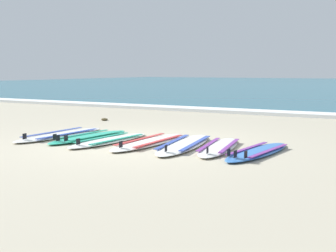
# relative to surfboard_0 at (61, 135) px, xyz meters

# --- Properties ---
(ground_plane) EXTENTS (80.00, 80.00, 0.00)m
(ground_plane) POSITION_rel_surfboard_0_xyz_m (1.88, 0.00, -0.04)
(ground_plane) COLOR #B7AD93
(wave_foam_strip) EXTENTS (80.00, 0.90, 0.11)m
(wave_foam_strip) POSITION_rel_surfboard_0_xyz_m (1.88, 6.61, 0.02)
(wave_foam_strip) COLOR white
(wave_foam_strip) RESTS_ON ground
(surfboard_0) EXTENTS (0.71, 2.46, 0.18)m
(surfboard_0) POSITION_rel_surfboard_0_xyz_m (0.00, 0.00, 0.00)
(surfboard_0) COLOR white
(surfboard_0) RESTS_ON ground
(surfboard_1) EXTENTS (0.71, 2.22, 0.18)m
(surfboard_1) POSITION_rel_surfboard_0_xyz_m (0.73, 0.05, 0.00)
(surfboard_1) COLOR #2DB793
(surfboard_1) RESTS_ON ground
(surfboard_2) EXTENTS (0.73, 2.20, 0.18)m
(surfboard_2) POSITION_rel_surfboard_0_xyz_m (1.35, -0.11, 0.00)
(surfboard_2) COLOR white
(surfboard_2) RESTS_ON ground
(surfboard_3) EXTENTS (0.66, 2.38, 0.18)m
(surfboard_3) POSITION_rel_surfboard_0_xyz_m (2.13, 0.10, 0.00)
(surfboard_3) COLOR white
(surfboard_3) RESTS_ON ground
(surfboard_4) EXTENTS (0.97, 2.52, 0.18)m
(surfboard_4) POSITION_rel_surfboard_0_xyz_m (2.82, 0.17, -0.00)
(surfboard_4) COLOR white
(surfboard_4) RESTS_ON ground
(surfboard_5) EXTENTS (0.84, 2.15, 0.18)m
(surfboard_5) POSITION_rel_surfboard_0_xyz_m (3.49, 0.22, 0.00)
(surfboard_5) COLOR white
(surfboard_5) RESTS_ON ground
(surfboard_6) EXTENTS (0.80, 2.14, 0.18)m
(surfboard_6) POSITION_rel_surfboard_0_xyz_m (4.23, 0.10, 0.00)
(surfboard_6) COLOR #3875CC
(surfboard_6) RESTS_ON ground
(seaweed_clump_near_shoreline) EXTENTS (0.20, 0.16, 0.07)m
(seaweed_clump_near_shoreline) POSITION_rel_surfboard_0_xyz_m (-0.93, 2.76, -0.00)
(seaweed_clump_near_shoreline) COLOR #4C4228
(seaweed_clump_near_shoreline) RESTS_ON ground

